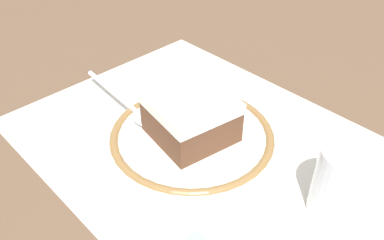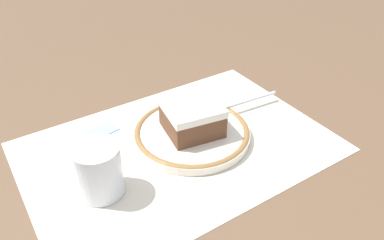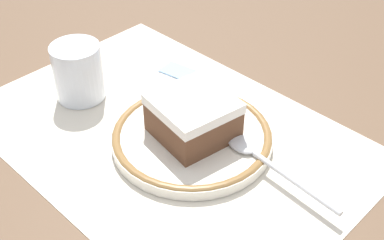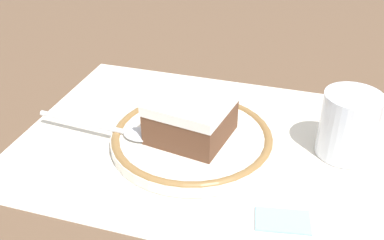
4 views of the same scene
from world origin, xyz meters
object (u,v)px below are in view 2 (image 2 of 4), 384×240
spoon (225,107)px  cup (99,173)px  cake_slice (192,117)px  plate (192,133)px  sugar_packet (102,130)px

spoon → cup: bearing=12.4°
spoon → cup: cup is taller
cup → cake_slice: bearing=-168.2°
cake_slice → cup: cup is taller
plate → spoon: bearing=-165.9°
plate → sugar_packet: bearing=-38.9°
cup → spoon: bearing=-167.6°
plate → spoon: size_ratio=1.21×
cake_slice → cup: (0.17, 0.03, -0.01)m
spoon → cake_slice: bearing=13.5°
spoon → cup: (0.25, 0.05, 0.01)m
plate → cake_slice: size_ratio=1.94×
spoon → sugar_packet: bearing=-20.3°
plate → cup: 0.17m
cup → sugar_packet: bearing=-111.8°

